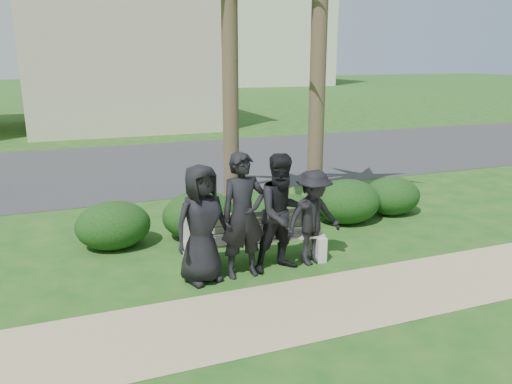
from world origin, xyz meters
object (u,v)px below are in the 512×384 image
at_px(man_a, 202,224).
at_px(man_d, 313,218).
at_px(park_bench, 254,242).
at_px(man_b, 243,216).
at_px(man_c, 283,213).

relative_size(man_a, man_d, 1.15).
height_order(park_bench, man_b, man_b).
distance_m(man_a, man_d, 1.80).
bearing_deg(man_a, park_bench, 4.05).
height_order(man_a, man_c, man_c).
bearing_deg(man_a, man_b, -18.42).
distance_m(man_a, man_c, 1.25).
distance_m(man_c, man_d, 0.57).
height_order(man_a, man_b, man_b).
bearing_deg(man_a, man_d, -14.87).
height_order(park_bench, man_a, man_a).
xyz_separation_m(park_bench, man_c, (0.32, -0.37, 0.56)).
distance_m(park_bench, man_b, 0.76).
bearing_deg(man_c, man_a, 173.58).
height_order(park_bench, man_d, man_d).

